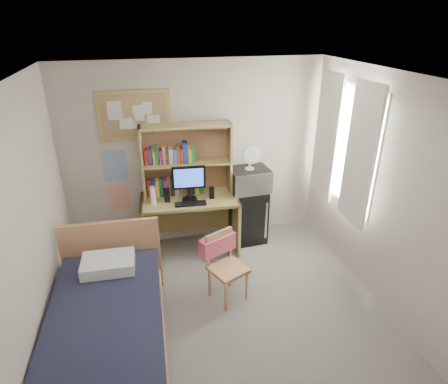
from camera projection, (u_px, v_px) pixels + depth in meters
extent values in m
cube|color=slate|center=(233.00, 338.00, 3.96)|extent=(3.60, 4.20, 0.02)
cube|color=white|center=(236.00, 85.00, 2.84)|extent=(3.60, 4.20, 0.02)
cube|color=beige|center=(196.00, 156.00, 5.24)|extent=(3.60, 0.04, 2.60)
cube|color=beige|center=(19.00, 259.00, 3.02)|extent=(0.04, 4.20, 2.60)
cube|color=beige|center=(406.00, 210.00, 3.78)|extent=(0.04, 4.20, 2.60)
cube|color=white|center=(344.00, 146.00, 4.69)|extent=(0.10, 1.40, 1.70)
cube|color=white|center=(360.00, 156.00, 4.34)|extent=(0.04, 0.55, 1.70)
cube|color=white|center=(327.00, 137.00, 5.04)|extent=(0.04, 0.55, 1.70)
cube|color=#A48756|center=(134.00, 115.00, 4.80)|extent=(0.94, 0.03, 0.64)
cube|color=#265B98|center=(115.00, 166.00, 5.02)|extent=(0.30, 0.01, 0.42)
cube|color=red|center=(119.00, 197.00, 5.23)|extent=(0.28, 0.01, 0.36)
cube|color=tan|center=(190.00, 224.00, 5.28)|extent=(1.36, 0.75, 0.83)
cube|color=tan|center=(228.00, 269.00, 4.34)|extent=(0.56, 0.56, 0.84)
cube|color=black|center=(248.00, 214.00, 5.54)|extent=(0.51, 0.51, 0.82)
cube|color=black|center=(107.00, 343.00, 3.51)|extent=(1.16, 2.21, 0.60)
cube|color=tan|center=(187.00, 160.00, 5.03)|extent=(1.22, 0.39, 0.98)
cube|color=black|center=(189.00, 184.00, 4.95)|extent=(0.44, 0.06, 0.47)
cube|color=black|center=(191.00, 204.00, 4.92)|extent=(0.42, 0.16, 0.02)
cube|color=black|center=(167.00, 195.00, 4.97)|extent=(0.08, 0.08, 0.18)
cube|color=black|center=(212.00, 193.00, 5.06)|extent=(0.07, 0.07, 0.16)
cylinder|color=silver|center=(153.00, 195.00, 4.89)|extent=(0.08, 0.08, 0.25)
cube|color=#EB596C|center=(218.00, 244.00, 4.38)|extent=(0.47, 0.31, 0.22)
cube|color=silver|center=(249.00, 179.00, 5.28)|extent=(0.57, 0.44, 0.32)
cylinder|color=silver|center=(250.00, 158.00, 5.14)|extent=(0.27, 0.27, 0.32)
cube|color=silver|center=(108.00, 264.00, 4.02)|extent=(0.56, 0.40, 0.13)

